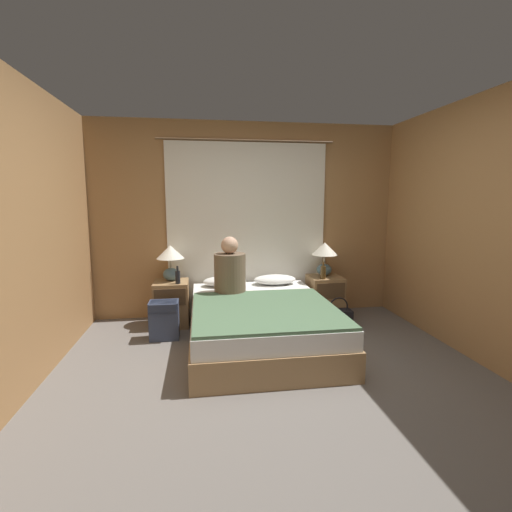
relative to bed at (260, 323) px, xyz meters
name	(u,v)px	position (x,y,z in m)	size (l,w,h in m)	color
ground_plane	(280,390)	(0.00, -0.99, -0.22)	(16.00, 16.00, 0.00)	#66605B
wall_back	(247,220)	(0.00, 1.12, 1.03)	(4.04, 0.06, 2.50)	#A37547
curtain_panel	(247,230)	(0.00, 1.05, 0.91)	(2.25, 0.03, 2.27)	white
bed	(260,323)	(0.00, 0.00, 0.00)	(1.45, 2.00, 0.45)	#99754C
nightstand_left	(172,303)	(-0.97, 0.75, 0.05)	(0.41, 0.43, 0.54)	#937047
nightstand_right	(325,297)	(0.97, 0.75, 0.05)	(0.41, 0.43, 0.54)	#937047
lamp_left	(170,257)	(-0.97, 0.81, 0.60)	(0.33, 0.33, 0.43)	slate
lamp_right	(325,254)	(0.97, 0.81, 0.60)	(0.33, 0.33, 0.43)	slate
pillow_left	(225,281)	(-0.32, 0.80, 0.29)	(0.54, 0.32, 0.12)	white
pillow_right	(275,280)	(0.32, 0.80, 0.29)	(0.54, 0.32, 0.12)	white
blanket_on_bed	(265,309)	(0.00, -0.29, 0.24)	(1.39, 1.37, 0.03)	#4C6B4C
person_left_in_bed	(230,270)	(-0.28, 0.43, 0.50)	(0.36, 0.36, 0.66)	brown
beer_bottle_on_left_stand	(178,277)	(-0.88, 0.62, 0.40)	(0.06, 0.06, 0.21)	black
beer_bottle_on_right_stand	(323,272)	(0.90, 0.62, 0.40)	(0.07, 0.07, 0.22)	#513819
backpack_on_floor	(164,318)	(-1.02, 0.30, 0.01)	(0.31, 0.25, 0.42)	#333D56
handbag_on_floor	(338,318)	(1.00, 0.34, -0.10)	(0.31, 0.17, 0.38)	black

